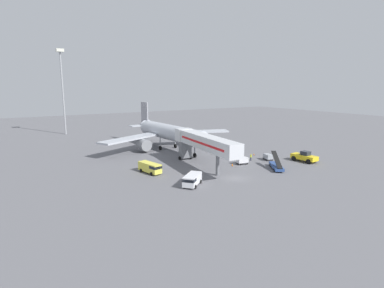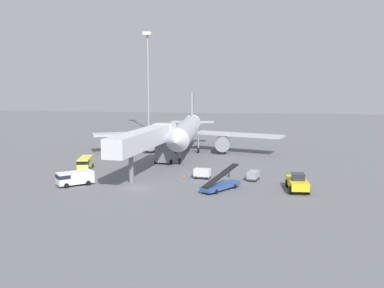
{
  "view_description": "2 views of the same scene",
  "coord_description": "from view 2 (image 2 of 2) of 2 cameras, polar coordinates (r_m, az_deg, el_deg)",
  "views": [
    {
      "loc": [
        -36.25,
        -43.82,
        16.98
      ],
      "look_at": [
        4.24,
        21.78,
        2.63
      ],
      "focal_mm": 29.29,
      "sensor_mm": 36.0,
      "label": 1
    },
    {
      "loc": [
        16.24,
        -56.95,
        14.42
      ],
      "look_at": [
        4.66,
        21.63,
        3.2
      ],
      "focal_mm": 40.96,
      "sensor_mm": 36.0,
      "label": 2
    }
  ],
  "objects": [
    {
      "name": "baggage_cart_rear_left",
      "position": [
        66.25,
        1.36,
        -3.8
      ],
      "size": [
        2.6,
        1.79,
        1.49
      ],
      "color": "#38383D",
      "rests_on": "ground"
    },
    {
      "name": "jet_bridge",
      "position": [
        69.35,
        -5.94,
        0.56
      ],
      "size": [
        5.63,
        23.67,
        7.18
      ],
      "color": "silver",
      "rests_on": "ground"
    },
    {
      "name": "service_van_mid_center",
      "position": [
        75.05,
        -13.74,
        -2.36
      ],
      "size": [
        2.94,
        5.85,
        2.03
      ],
      "color": "#E5DB4C",
      "rests_on": "ground"
    },
    {
      "name": "ground_crew_worker_foreground",
      "position": [
        67.36,
        4.84,
        -3.61
      ],
      "size": [
        0.31,
        0.31,
        1.61
      ],
      "color": "#1E2333",
      "rests_on": "ground"
    },
    {
      "name": "apron_light_mast",
      "position": [
        134.99,
        -5.77,
        10.35
      ],
      "size": [
        2.4,
        2.4,
        29.38
      ],
      "color": "#93969B",
      "rests_on": "ground"
    },
    {
      "name": "safety_cone_alpha",
      "position": [
        66.63,
        -1.09,
        -4.21
      ],
      "size": [
        0.37,
        0.37,
        0.58
      ],
      "color": "black",
      "rests_on": "ground"
    },
    {
      "name": "ground_plane",
      "position": [
        60.95,
        -7.35,
        -5.71
      ],
      "size": [
        300.0,
        300.0,
        0.0
      ],
      "primitive_type": "plane",
      "color": "slate"
    },
    {
      "name": "safety_cone_bravo",
      "position": [
        71.21,
        8.74,
        -3.53
      ],
      "size": [
        0.32,
        0.32,
        0.5
      ],
      "color": "black",
      "rests_on": "ground"
    },
    {
      "name": "baggage_cart_far_left",
      "position": [
        65.56,
        7.98,
        -4.05
      ],
      "size": [
        1.93,
        2.58,
        1.39
      ],
      "color": "#38383D",
      "rests_on": "ground"
    },
    {
      "name": "belt_loader_truck",
      "position": [
        59.25,
        3.77,
        -5.3
      ],
      "size": [
        5.21,
        6.53,
        3.19
      ],
      "color": "#2D4C8E",
      "rests_on": "ground"
    },
    {
      "name": "airplane_at_gate",
      "position": [
        89.27,
        -0.7,
        1.64
      ],
      "size": [
        39.57,
        36.91,
        12.15
      ],
      "color": "#B7BCC6",
      "rests_on": "ground"
    },
    {
      "name": "pushback_tug",
      "position": [
        60.42,
        13.57,
        -4.89
      ],
      "size": [
        2.88,
        6.04,
        2.46
      ],
      "color": "yellow",
      "rests_on": "ground"
    },
    {
      "name": "service_van_outer_left",
      "position": [
        63.96,
        -15.12,
        -4.24
      ],
      "size": [
        5.11,
        4.81,
        1.94
      ],
      "color": "white",
      "rests_on": "ground"
    }
  ]
}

